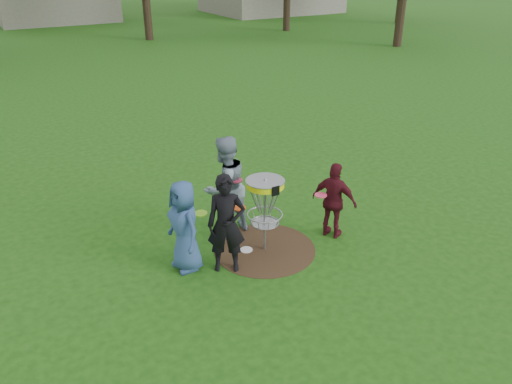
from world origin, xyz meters
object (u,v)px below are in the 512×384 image
player_blue (185,226)px  player_grey (225,187)px  player_black (226,224)px  disc_golf_basket (265,198)px  player_maroon (334,201)px

player_blue → player_grey: bearing=116.4°
player_blue → player_black: (0.56, -0.38, 0.06)m
player_blue → disc_golf_basket: (1.40, -0.19, 0.24)m
player_blue → disc_golf_basket: 1.43m
player_grey → player_maroon: bearing=129.9°
player_black → player_maroon: player_black is taller
disc_golf_basket → player_grey: bearing=110.9°
player_blue → player_maroon: (2.72, -0.41, -0.06)m
player_blue → disc_golf_basket: bearing=77.2°
player_grey → disc_golf_basket: (0.32, -0.85, 0.07)m
player_grey → disc_golf_basket: size_ratio=1.38×
player_blue → player_black: size_ratio=0.93×
player_blue → disc_golf_basket: player_blue is taller
player_black → disc_golf_basket: size_ratio=1.22×
player_black → player_blue: bearing=175.4°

